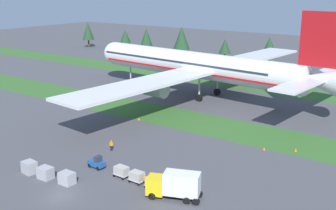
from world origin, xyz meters
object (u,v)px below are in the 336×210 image
at_px(catering_truck, 175,184).
at_px(ground_crew_loader, 144,179).
at_px(cargo_dolly_third, 153,182).
at_px(uld_container_1, 45,173).
at_px(airliner, 202,66).
at_px(baggage_tug, 97,163).
at_px(uld_container_0, 29,167).
at_px(taxiway_marker_2, 139,119).
at_px(cargo_dolly_second, 137,176).
at_px(taxiway_marker_0, 264,149).
at_px(taxiway_marker_1, 296,150).
at_px(cargo_dolly_fourth, 171,188).
at_px(uld_container_2, 67,178).
at_px(ground_crew_marshaller, 111,145).
at_px(cargo_dolly_lead, 122,171).

distance_m(catering_truck, ground_crew_loader, 5.43).
bearing_deg(catering_truck, cargo_dolly_third, 59.30).
relative_size(cargo_dolly_third, uld_container_1, 1.13).
relative_size(airliner, baggage_tug, 31.23).
bearing_deg(cargo_dolly_third, uld_container_0, 112.48).
xyz_separation_m(baggage_tug, taxiway_marker_2, (-9.61, 21.69, -0.56)).
height_order(cargo_dolly_second, taxiway_marker_2, cargo_dolly_second).
relative_size(cargo_dolly_second, uld_container_0, 1.13).
xyz_separation_m(catering_truck, ground_crew_loader, (-5.31, 0.53, -1.01)).
bearing_deg(taxiway_marker_0, uld_container_1, -126.77).
bearing_deg(uld_container_0, taxiway_marker_1, 46.80).
distance_m(ground_crew_loader, taxiway_marker_0, 23.05).
height_order(uld_container_0, taxiway_marker_0, uld_container_0).
xyz_separation_m(cargo_dolly_third, cargo_dolly_fourth, (2.90, -0.10, 0.00)).
bearing_deg(taxiway_marker_2, baggage_tug, -66.09).
xyz_separation_m(airliner, taxiway_marker_1, (30.85, -21.52, -7.39)).
height_order(uld_container_2, taxiway_marker_2, uld_container_2).
relative_size(ground_crew_loader, uld_container_2, 0.87).
xyz_separation_m(cargo_dolly_third, ground_crew_loader, (-1.41, -0.16, 0.03)).
distance_m(airliner, cargo_dolly_fourth, 51.26).
xyz_separation_m(cargo_dolly_second, taxiway_marker_1, (13.93, 23.72, -0.63)).
xyz_separation_m(ground_crew_marshaller, uld_container_2, (3.34, -12.45, -0.12)).
height_order(uld_container_0, uld_container_2, uld_container_0).
height_order(catering_truck, uld_container_1, catering_truck).
height_order(baggage_tug, cargo_dolly_lead, baggage_tug).
bearing_deg(cargo_dolly_lead, uld_container_0, 121.97).
bearing_deg(uld_container_2, cargo_dolly_third, 28.91).
bearing_deg(cargo_dolly_third, baggage_tug, 90.00).
height_order(cargo_dolly_second, ground_crew_marshaller, ground_crew_marshaller).
bearing_deg(ground_crew_marshaller, cargo_dolly_lead, 103.31).
bearing_deg(ground_crew_marshaller, taxiway_marker_1, 177.27).
height_order(cargo_dolly_fourth, uld_container_0, uld_container_0).
xyz_separation_m(catering_truck, ground_crew_marshaller, (-17.64, 7.41, -1.01)).
height_order(ground_crew_loader, taxiway_marker_1, ground_crew_loader).
height_order(cargo_dolly_lead, uld_container_1, uld_container_1).
height_order(baggage_tug, uld_container_1, baggage_tug).
xyz_separation_m(airliner, catering_truck, (23.72, -46.04, -5.72)).
height_order(cargo_dolly_lead, cargo_dolly_second, same).
relative_size(cargo_dolly_lead, taxiway_marker_2, 4.45).
bearing_deg(cargo_dolly_third, airliner, 25.66).
bearing_deg(airliner, cargo_dolly_fourth, -148.15).
bearing_deg(ground_crew_loader, uld_container_0, -106.37).
bearing_deg(airliner, taxiway_marker_1, -119.60).
height_order(airliner, ground_crew_loader, airliner).
height_order(cargo_dolly_fourth, ground_crew_loader, ground_crew_loader).
relative_size(airliner, taxiway_marker_1, 141.37).
bearing_deg(uld_container_0, taxiway_marker_2, 95.95).
relative_size(cargo_dolly_lead, uld_container_0, 1.13).
bearing_deg(uld_container_2, taxiway_marker_1, 54.07).
bearing_deg(catering_truck, ground_crew_loader, 63.67).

